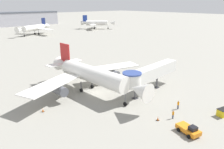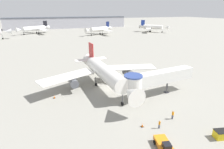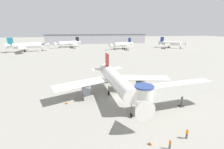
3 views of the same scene
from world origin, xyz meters
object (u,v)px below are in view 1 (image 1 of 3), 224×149
(traffic_cone_port_wing, at_px, (43,110))
(background_jet_blue_tail, at_px, (96,23))
(pushback_tug_orange, at_px, (189,129))
(ground_crew_marshaller, at_px, (178,104))
(ground_crew_wing_walker, at_px, (173,114))
(jet_bridge, at_px, (148,74))
(main_airplane, at_px, (91,75))
(traffic_cone_near_nose, at_px, (158,118))
(service_container_yellow, at_px, (224,112))
(background_jet_navy_tail, at_px, (34,28))
(traffic_cone_apron_front, at_px, (182,125))

(traffic_cone_port_wing, height_order, background_jet_blue_tail, background_jet_blue_tail)
(pushback_tug_orange, bearing_deg, ground_crew_marshaller, 56.20)
(pushback_tug_orange, distance_m, ground_crew_wing_walker, 4.98)
(jet_bridge, bearing_deg, pushback_tug_orange, -123.72)
(pushback_tug_orange, relative_size, ground_crew_marshaller, 2.35)
(traffic_cone_port_wing, bearing_deg, ground_crew_wing_walker, -48.13)
(ground_crew_wing_walker, bearing_deg, pushback_tug_orange, 96.34)
(traffic_cone_port_wing, relative_size, ground_crew_wing_walker, 0.50)
(main_airplane, xyz_separation_m, jet_bridge, (9.75, -9.00, 0.31))
(main_airplane, height_order, background_jet_blue_tail, background_jet_blue_tail)
(ground_crew_marshaller, bearing_deg, jet_bridge, 147.12)
(pushback_tug_orange, height_order, traffic_cone_near_nose, pushback_tug_orange)
(traffic_cone_near_nose, relative_size, traffic_cone_port_wing, 0.99)
(jet_bridge, bearing_deg, service_container_yellow, -88.59)
(service_container_yellow, height_order, background_jet_navy_tail, background_jet_navy_tail)
(pushback_tug_orange, xyz_separation_m, service_container_yellow, (10.39, -1.33, -0.04))
(jet_bridge, height_order, traffic_cone_apron_front, jet_bridge)
(jet_bridge, relative_size, background_jet_blue_tail, 0.83)
(traffic_cone_near_nose, bearing_deg, ground_crew_wing_walker, -29.57)
(ground_crew_wing_walker, distance_m, background_jet_blue_tail, 146.00)
(service_container_yellow, height_order, ground_crew_marshaller, ground_crew_marshaller)
(ground_crew_wing_walker, bearing_deg, service_container_yellow, 178.27)
(traffic_cone_near_nose, bearing_deg, pushback_tug_orange, -87.41)
(jet_bridge, height_order, background_jet_blue_tail, background_jet_blue_tail)
(ground_crew_marshaller, relative_size, ground_crew_wing_walker, 1.12)
(service_container_yellow, bearing_deg, ground_crew_marshaller, 119.15)
(ground_crew_wing_walker, relative_size, background_jet_navy_tail, 0.06)
(pushback_tug_orange, bearing_deg, background_jet_navy_tail, 90.25)
(traffic_cone_near_nose, xyz_separation_m, ground_crew_marshaller, (6.62, 0.03, 0.67))
(traffic_cone_apron_front, relative_size, background_jet_blue_tail, 0.03)
(background_jet_blue_tail, xyz_separation_m, background_jet_navy_tail, (-51.45, 0.24, -0.16))
(jet_bridge, height_order, traffic_cone_near_nose, jet_bridge)
(main_airplane, distance_m, traffic_cone_port_wing, 13.72)
(service_container_yellow, xyz_separation_m, background_jet_navy_tail, (19.24, 128.84, 3.84))
(traffic_cone_near_nose, xyz_separation_m, background_jet_navy_tail, (29.90, 121.65, 4.17))
(pushback_tug_orange, xyz_separation_m, traffic_cone_apron_front, (1.19, 1.91, -0.42))
(traffic_cone_apron_front, bearing_deg, traffic_cone_port_wing, 126.38)
(background_jet_navy_tail, bearing_deg, ground_crew_marshaller, -34.67)
(traffic_cone_near_nose, bearing_deg, background_jet_blue_tail, 56.17)
(jet_bridge, xyz_separation_m, background_jet_navy_tail, (21.12, 112.02, -0.11))
(service_container_yellow, bearing_deg, pushback_tug_orange, 172.72)
(main_airplane, relative_size, jet_bridge, 1.76)
(jet_bridge, height_order, pushback_tug_orange, jet_bridge)
(traffic_cone_apron_front, bearing_deg, service_container_yellow, -19.40)
(traffic_cone_near_nose, relative_size, ground_crew_marshaller, 0.44)
(jet_bridge, relative_size, traffic_cone_apron_front, 27.81)
(jet_bridge, xyz_separation_m, background_jet_blue_tail, (72.57, 111.77, 0.05))
(pushback_tug_orange, xyz_separation_m, ground_crew_wing_walker, (2.28, 4.42, 0.18))
(jet_bridge, distance_m, ground_crew_wing_walker, 13.24)
(background_jet_blue_tail, bearing_deg, jet_bridge, -167.35)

